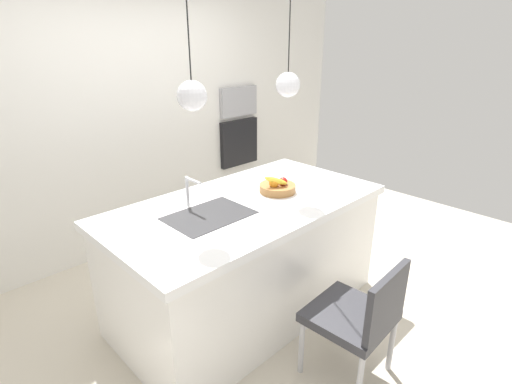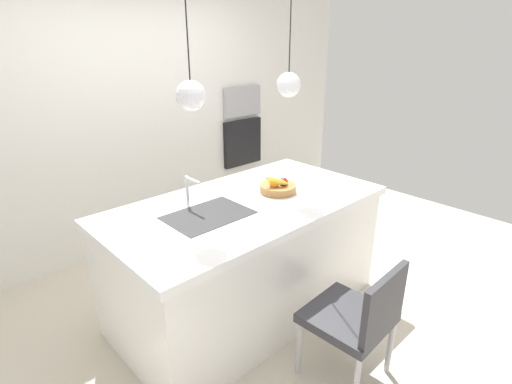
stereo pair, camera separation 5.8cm
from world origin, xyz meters
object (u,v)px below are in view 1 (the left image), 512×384
object	(u,v)px
microwave	(238,101)
oven	(239,142)
fruit_bowl	(277,187)
chair_near	(360,315)

from	to	relation	value
microwave	oven	size ratio (longest dim) A/B	0.96
microwave	oven	distance (m)	0.50
fruit_bowl	oven	world-z (taller)	oven
fruit_bowl	microwave	distance (m)	1.95
microwave	chair_near	size ratio (longest dim) A/B	0.65
microwave	chair_near	world-z (taller)	microwave
microwave	chair_near	bearing A→B (deg)	-117.58
fruit_bowl	chair_near	bearing A→B (deg)	-107.25
oven	fruit_bowl	bearing A→B (deg)	-123.03
fruit_bowl	microwave	world-z (taller)	microwave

